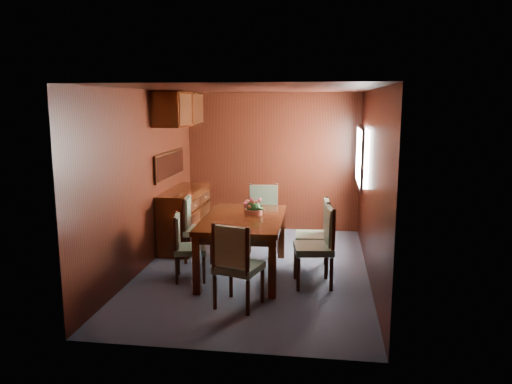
# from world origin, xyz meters

# --- Properties ---
(ground) EXTENTS (4.50, 4.50, 0.00)m
(ground) POSITION_xyz_m (0.00, 0.00, 0.00)
(ground) COLOR #333846
(ground) RESTS_ON ground
(room_shell) EXTENTS (3.06, 4.52, 2.41)m
(room_shell) POSITION_xyz_m (-0.10, 0.33, 1.63)
(room_shell) COLOR black
(room_shell) RESTS_ON ground
(sideboard) EXTENTS (0.48, 1.40, 0.90)m
(sideboard) POSITION_xyz_m (-1.25, 1.00, 0.45)
(sideboard) COLOR black
(sideboard) RESTS_ON ground
(dining_table) EXTENTS (1.06, 1.66, 0.77)m
(dining_table) POSITION_xyz_m (-0.12, -0.17, 0.66)
(dining_table) COLOR black
(dining_table) RESTS_ON ground
(chair_left_near) EXTENTS (0.47, 0.48, 0.85)m
(chair_left_near) POSITION_xyz_m (-0.82, -0.47, 0.47)
(chair_left_near) COLOR black
(chair_left_near) RESTS_ON ground
(chair_left_far) EXTENTS (0.47, 0.49, 0.93)m
(chair_left_far) POSITION_xyz_m (-0.91, 0.32, 0.51)
(chair_left_far) COLOR black
(chair_left_far) RESTS_ON ground
(chair_right_near) EXTENTS (0.52, 0.54, 1.01)m
(chair_right_near) POSITION_xyz_m (0.87, -0.43, 0.56)
(chair_right_near) COLOR black
(chair_right_near) RESTS_ON ground
(chair_right_far) EXTENTS (0.46, 0.48, 0.97)m
(chair_right_far) POSITION_xyz_m (0.84, 0.14, 0.54)
(chair_right_far) COLOR black
(chair_right_far) RESTS_ON ground
(chair_head) EXTENTS (0.57, 0.56, 0.97)m
(chair_head) POSITION_xyz_m (-0.02, -1.28, 0.54)
(chair_head) COLOR black
(chair_head) RESTS_ON ground
(chair_foot) EXTENTS (0.52, 0.50, 0.99)m
(chair_foot) POSITION_xyz_m (-0.02, 1.04, 0.55)
(chair_foot) COLOR black
(chair_foot) RESTS_ON ground
(flower_centerpiece) EXTENTS (0.26, 0.26, 0.26)m
(flower_centerpiece) POSITION_xyz_m (-0.01, -0.01, 0.89)
(flower_centerpiece) COLOR #A74A33
(flower_centerpiece) RESTS_ON dining_table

